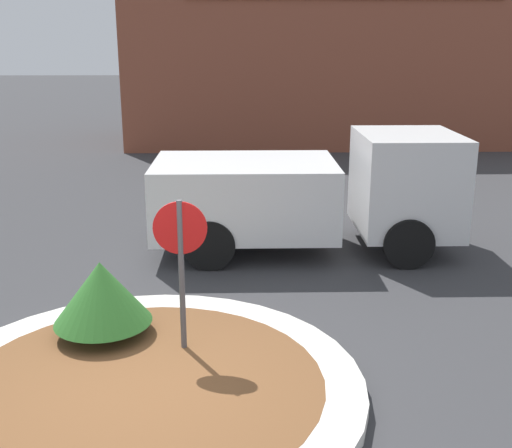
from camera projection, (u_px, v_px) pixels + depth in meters
The scene contains 6 objects.
ground_plane at pixel (140, 396), 7.10m from camera, with size 120.00×120.00×0.00m, color #38383A.
traffic_island at pixel (140, 389), 7.08m from camera, with size 5.00×5.00×0.16m.
stop_sign at pixel (181, 253), 7.52m from camera, with size 0.63×0.07×2.02m.
island_shrub at pixel (101, 292), 8.03m from camera, with size 1.23×1.23×0.98m.
utility_truck at pixel (311, 192), 11.67m from camera, with size 5.45×2.32×2.16m.
storefront_building at pixel (331, 56), 23.86m from camera, with size 14.67×6.07×6.20m.
Camera 1 is at (1.14, -6.30, 3.83)m, focal length 45.00 mm.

